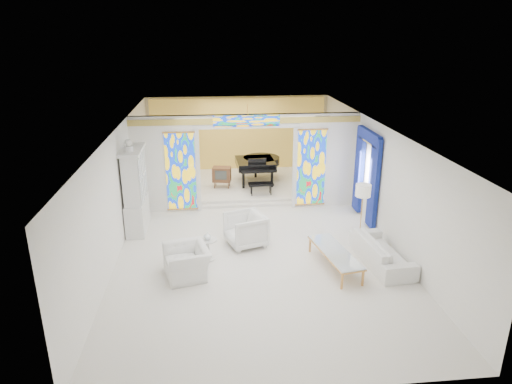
{
  "coord_description": "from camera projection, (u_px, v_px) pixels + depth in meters",
  "views": [
    {
      "loc": [
        -1.11,
        -11.61,
        5.37
      ],
      "look_at": [
        0.11,
        0.2,
        1.16
      ],
      "focal_mm": 32.0,
      "sensor_mm": 36.0,
      "label": 1
    }
  ],
  "objects": [
    {
      "name": "stained_glass_left",
      "position": [
        181.0,
        172.0,
        13.93
      ],
      "size": [
        0.9,
        0.04,
        2.4
      ],
      "primitive_type": "cube",
      "color": "gold",
      "rests_on": "partition_wall"
    },
    {
      "name": "wall_right",
      "position": [
        378.0,
        179.0,
        12.62
      ],
      "size": [
        0.02,
        12.0,
        3.0
      ],
      "primitive_type": "cube",
      "color": "white",
      "rests_on": "floor"
    },
    {
      "name": "stained_glass_transom",
      "position": [
        247.0,
        121.0,
        13.61
      ],
      "size": [
        2.0,
        0.04,
        0.34
      ],
      "primitive_type": "cube",
      "color": "gold",
      "rests_on": "partition_wall"
    },
    {
      "name": "blue_drapes",
      "position": [
        367.0,
        169.0,
        13.24
      ],
      "size": [
        0.14,
        1.85,
        2.65
      ],
      "color": "navy",
      "rests_on": "wall_right"
    },
    {
      "name": "chandelier",
      "position": [
        247.0,
        117.0,
        15.7
      ],
      "size": [
        0.48,
        0.48,
        0.3
      ],
      "primitive_type": "cylinder",
      "color": "#C98D46",
      "rests_on": "ceiling"
    },
    {
      "name": "wall_back",
      "position": [
        238.0,
        135.0,
        17.91
      ],
      "size": [
        7.0,
        0.02,
        3.0
      ],
      "primitive_type": "cube",
      "color": "white",
      "rests_on": "floor"
    },
    {
      "name": "armchair_left",
      "position": [
        187.0,
        262.0,
        10.49
      ],
      "size": [
        1.19,
        1.29,
        0.71
      ],
      "primitive_type": "imported",
      "rotation": [
        0.0,
        0.0,
        -1.32
      ],
      "color": "white",
      "rests_on": "floor"
    },
    {
      "name": "wall_left",
      "position": [
        120.0,
        187.0,
        11.95
      ],
      "size": [
        0.02,
        12.0,
        3.0
      ],
      "primitive_type": "cube",
      "color": "white",
      "rests_on": "floor"
    },
    {
      "name": "stained_glass_right",
      "position": [
        311.0,
        168.0,
        14.32
      ],
      "size": [
        0.9,
        0.04,
        2.4
      ],
      "primitive_type": "cube",
      "color": "gold",
      "rests_on": "partition_wall"
    },
    {
      "name": "tv_console",
      "position": [
        222.0,
        174.0,
        15.85
      ],
      "size": [
        0.69,
        0.52,
        0.72
      ],
      "rotation": [
        0.0,
        0.0,
        -0.17
      ],
      "color": "brown",
      "rests_on": "alcove_platform"
    },
    {
      "name": "ceiling",
      "position": [
        253.0,
        128.0,
        11.78
      ],
      "size": [
        7.0,
        12.0,
        0.02
      ],
      "primitive_type": "cube",
      "color": "white",
      "rests_on": "wall_back"
    },
    {
      "name": "gold_curtain_back",
      "position": [
        238.0,
        136.0,
        17.8
      ],
      "size": [
        6.7,
        0.1,
        2.9
      ],
      "primitive_type": "cube",
      "color": "#E2B84E",
      "rests_on": "wall_back"
    },
    {
      "name": "wall_front",
      "position": [
        292.0,
        311.0,
        6.66
      ],
      "size": [
        7.0,
        0.02,
        3.0
      ],
      "primitive_type": "cube",
      "color": "white",
      "rests_on": "floor"
    },
    {
      "name": "grand_piano",
      "position": [
        258.0,
        163.0,
        16.44
      ],
      "size": [
        1.64,
        2.57,
        1.01
      ],
      "rotation": [
        0.0,
        0.0,
        0.04
      ],
      "color": "black",
      "rests_on": "alcove_platform"
    },
    {
      "name": "side_table",
      "position": [
        208.0,
        247.0,
        11.19
      ],
      "size": [
        0.51,
        0.51,
        0.56
      ],
      "rotation": [
        0.0,
        0.0,
        0.15
      ],
      "color": "silver",
      "rests_on": "floor"
    },
    {
      "name": "china_cabinet",
      "position": [
        135.0,
        191.0,
        12.64
      ],
      "size": [
        0.56,
        1.46,
        2.72
      ],
      "color": "silver",
      "rests_on": "floor"
    },
    {
      "name": "alcove_platform",
      "position": [
        242.0,
        184.0,
        16.6
      ],
      "size": [
        6.8,
        3.8,
        0.18
      ],
      "primitive_type": "cube",
      "color": "silver",
      "rests_on": "floor"
    },
    {
      "name": "floor",
      "position": [
        253.0,
        233.0,
        12.79
      ],
      "size": [
        12.0,
        12.0,
        0.0
      ],
      "primitive_type": "plane",
      "color": "silver",
      "rests_on": "ground"
    },
    {
      "name": "sofa",
      "position": [
        382.0,
        251.0,
        11.06
      ],
      "size": [
        1.02,
        2.21,
        0.63
      ],
      "primitive_type": "imported",
      "rotation": [
        0.0,
        0.0,
        1.66
      ],
      "color": "silver",
      "rests_on": "floor"
    },
    {
      "name": "vase",
      "position": [
        207.0,
        236.0,
        11.09
      ],
      "size": [
        0.2,
        0.2,
        0.2
      ],
      "primitive_type": "imported",
      "rotation": [
        0.0,
        0.0,
        -0.06
      ],
      "color": "white",
      "rests_on": "side_table"
    },
    {
      "name": "partition_wall",
      "position": [
        247.0,
        158.0,
        14.1
      ],
      "size": [
        7.0,
        0.22,
        3.0
      ],
      "color": "white",
      "rests_on": "floor"
    },
    {
      "name": "coffee_table",
      "position": [
        335.0,
        252.0,
        10.8
      ],
      "size": [
        0.94,
        2.06,
        0.44
      ],
      "rotation": [
        0.0,
        0.0,
        0.17
      ],
      "color": "white",
      "rests_on": "floor"
    },
    {
      "name": "armchair_right",
      "position": [
        246.0,
        230.0,
        11.96
      ],
      "size": [
        1.2,
        1.19,
        0.87
      ],
      "primitive_type": "imported",
      "rotation": [
        0.0,
        0.0,
        -1.25
      ],
      "color": "silver",
      "rests_on": "floor"
    },
    {
      "name": "floor_lamp",
      "position": [
        363.0,
        193.0,
        11.83
      ],
      "size": [
        0.45,
        0.45,
        1.62
      ],
      "rotation": [
        0.0,
        0.0,
        0.14
      ],
      "color": "#C98D46",
      "rests_on": "floor"
    }
  ]
}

